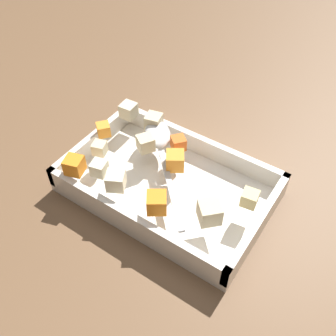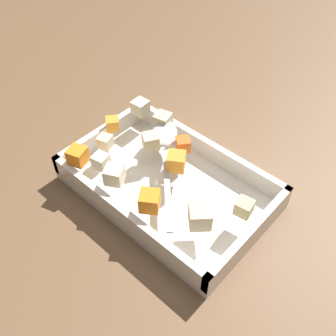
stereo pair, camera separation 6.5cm
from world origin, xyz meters
TOP-DOWN VIEW (x-y plane):
  - ground_plane at (0.00, 0.00)m, footprint 4.00×4.00m
  - baking_dish at (0.02, 0.01)m, footprint 0.35×0.22m
  - carrot_chunk_corner_nw at (-0.14, 0.02)m, footprint 0.03×0.03m
  - carrot_chunk_corner_sw at (0.02, 0.02)m, footprint 0.04×0.04m
  - carrot_chunk_center at (-0.11, -0.08)m, footprint 0.04×0.04m
  - carrot_chunk_heap_top at (0.00, 0.07)m, footprint 0.03×0.03m
  - carrot_chunk_heap_side at (0.05, -0.07)m, footprint 0.04×0.04m
  - potato_chunk_corner_ne at (-0.05, 0.03)m, footprint 0.04×0.04m
  - potato_chunk_far_right at (0.12, -0.04)m, footprint 0.05×0.05m
  - potato_chunk_mid_left at (0.16, 0.02)m, footprint 0.03×0.03m
  - potato_chunk_mid_right at (-0.03, -0.07)m, footprint 0.04×0.04m
  - potato_chunk_near_right at (-0.07, 0.09)m, footprint 0.03×0.03m
  - potato_chunk_front_center at (-0.11, -0.02)m, footprint 0.03×0.03m
  - potato_chunk_near_left at (-0.08, -0.06)m, footprint 0.03×0.03m
  - potato_chunk_near_spoon at (-0.13, 0.09)m, footprint 0.03×0.03m
  - serving_spoon at (-0.04, 0.06)m, footprint 0.20×0.20m

SIDE VIEW (x-z plane):
  - ground_plane at x=0.00m, z-range 0.00..0.00m
  - baking_dish at x=0.02m, z-range -0.01..0.04m
  - serving_spoon at x=-0.04m, z-range 0.05..0.07m
  - potato_chunk_front_center at x=-0.11m, z-range 0.05..0.08m
  - carrot_chunk_corner_nw at x=-0.14m, z-range 0.05..0.08m
  - carrot_chunk_heap_top at x=0.00m, z-range 0.05..0.08m
  - potato_chunk_near_left at x=-0.08m, z-range 0.05..0.08m
  - potato_chunk_mid_left at x=0.16m, z-range 0.05..0.08m
  - potato_chunk_corner_ne at x=-0.05m, z-range 0.05..0.08m
  - potato_chunk_near_spoon at x=-0.13m, z-range 0.05..0.08m
  - potato_chunk_near_right at x=-0.07m, z-range 0.05..0.08m
  - carrot_chunk_center at x=-0.11m, z-range 0.05..0.08m
  - potato_chunk_mid_right at x=-0.03m, z-range 0.05..0.08m
  - carrot_chunk_corner_sw at x=0.02m, z-range 0.05..0.08m
  - carrot_chunk_heap_side at x=0.05m, z-range 0.05..0.08m
  - potato_chunk_far_right at x=0.12m, z-range 0.05..0.09m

